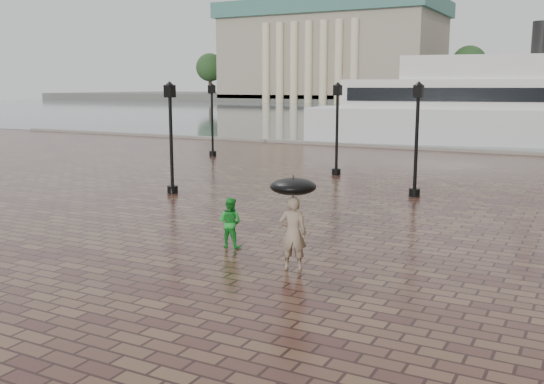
# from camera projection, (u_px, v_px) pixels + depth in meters

# --- Properties ---
(ground) EXTENTS (300.00, 300.00, 0.00)m
(ground) POSITION_uv_depth(u_px,v_px,m) (114.00, 284.00, 13.53)
(ground) COLOR #351B18
(ground) RESTS_ON ground
(harbour_water) EXTENTS (240.00, 240.00, 0.00)m
(harbour_water) POSITION_uv_depth(u_px,v_px,m) (530.00, 114.00, 93.43)
(harbour_water) COLOR #455054
(harbour_water) RESTS_ON ground
(quay_edge) EXTENTS (80.00, 0.60, 0.30)m
(quay_edge) POSITION_uv_depth(u_px,v_px,m) (441.00, 150.00, 41.32)
(quay_edge) COLOR slate
(quay_edge) RESTS_ON ground
(museum) EXTENTS (57.00, 32.50, 26.00)m
(museum) POSITION_uv_depth(u_px,v_px,m) (332.00, 49.00, 162.25)
(museum) COLOR gray
(museum) RESTS_ON ground
(street_lamps) EXTENTS (21.44, 14.44, 4.40)m
(street_lamps) POSITION_uv_depth(u_px,v_px,m) (342.00, 129.00, 29.15)
(street_lamps) COLOR black
(street_lamps) RESTS_ON ground
(adult_pedestrian) EXTENTS (0.76, 0.63, 1.80)m
(adult_pedestrian) POSITION_uv_depth(u_px,v_px,m) (293.00, 233.00, 14.45)
(adult_pedestrian) COLOR gray
(adult_pedestrian) RESTS_ON ground
(child_pedestrian) EXTENTS (0.70, 0.56, 1.38)m
(child_pedestrian) POSITION_uv_depth(u_px,v_px,m) (230.00, 222.00, 16.51)
(child_pedestrian) COLOR green
(child_pedestrian) RESTS_ON ground
(ferry_near) EXTENTS (28.17, 11.58, 9.00)m
(ferry_near) POSITION_uv_depth(u_px,v_px,m) (489.00, 108.00, 46.06)
(ferry_near) COLOR silver
(ferry_near) RESTS_ON ground
(umbrella) EXTENTS (1.10, 1.10, 1.17)m
(umbrella) POSITION_uv_depth(u_px,v_px,m) (293.00, 187.00, 14.25)
(umbrella) COLOR black
(umbrella) RESTS_ON ground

